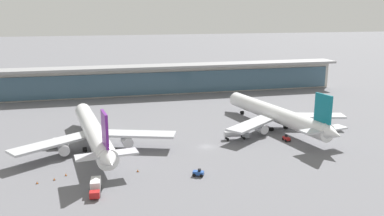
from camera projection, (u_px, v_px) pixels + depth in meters
ground_plane at (207, 147)px, 127.74m from camera, size 1200.00×1200.00×0.00m
airliner_left_stand at (94, 132)px, 124.77m from camera, size 49.69×65.14×17.36m
airliner_centre_stand at (277, 114)px, 145.85m from camera, size 49.15×64.78×17.36m
service_truck_near_nose_grey at (58, 143)px, 126.34m from camera, size 7.43×2.76×3.10m
service_truck_mid_apron_red at (286, 138)px, 133.24m from camera, size 1.88×2.96×2.05m
service_truck_by_tail_grey at (235, 134)px, 134.92m from camera, size 8.69×2.79×2.95m
service_truck_on_taxiway_red at (95, 186)px, 95.02m from camera, size 2.84×7.45×3.10m
service_truck_at_far_stand_blue at (198, 173)px, 104.98m from camera, size 3.32×2.83×2.05m
terminal_building at (162, 79)px, 206.97m from camera, size 191.15×12.80×15.20m
safety_cone_alpha at (66, 175)px, 105.30m from camera, size 0.62×0.62×0.70m
safety_cone_bravo at (138, 171)px, 107.87m from camera, size 0.62×0.62×0.70m
safety_cone_charlie at (54, 179)px, 102.49m from camera, size 0.62×0.62×0.70m
safety_cone_delta at (37, 183)px, 100.43m from camera, size 0.62×0.62×0.70m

